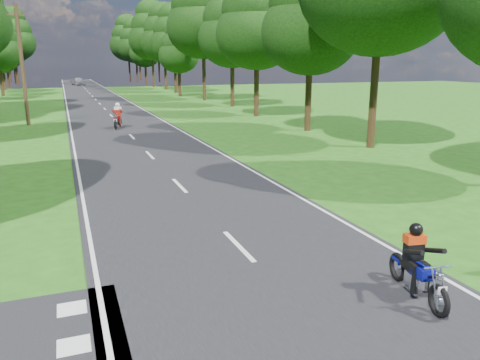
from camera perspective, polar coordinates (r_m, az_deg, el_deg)
name	(u,v)px	position (r m, az deg, el deg)	size (l,w,h in m)	color
ground	(273,283)	(9.58, 4.10, -12.36)	(160.00, 160.00, 0.00)	#205112
main_road	(96,100)	(58.04, -17.19, 9.34)	(7.00, 140.00, 0.02)	black
road_markings	(96,101)	(56.17, -17.20, 9.21)	(7.40, 140.00, 0.01)	silver
treeline	(97,31)	(68.14, -17.06, 16.93)	(40.00, 115.35, 14.78)	black
telegraph_pole	(22,65)	(35.85, -25.02, 12.56)	(1.20, 0.26, 8.00)	#382616
rider_near_blue	(419,262)	(9.30, 20.97, -9.33)	(0.56, 1.67, 1.39)	#0D1290
rider_far_red	(117,115)	(32.25, -14.71, 7.62)	(0.67, 2.00, 1.67)	maroon
distant_car	(78,81)	(96.07, -19.16, 11.32)	(1.77, 4.39, 1.50)	#B3B6BB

